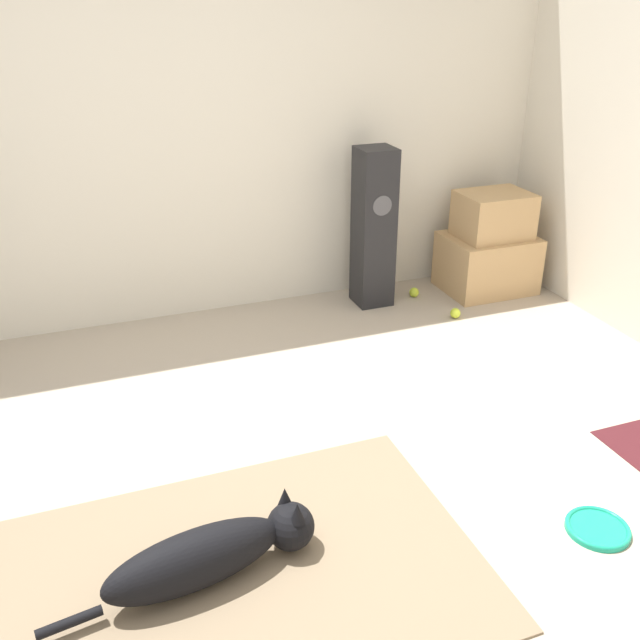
% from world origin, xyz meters
% --- Properties ---
extents(ground_plane, '(12.00, 12.00, 0.00)m').
position_xyz_m(ground_plane, '(0.00, 0.00, 0.00)').
color(ground_plane, '#B2A38E').
extents(wall_back, '(8.00, 0.06, 2.55)m').
position_xyz_m(wall_back, '(0.00, 2.10, 1.27)').
color(wall_back, silver).
rests_on(wall_back, ground_plane).
extents(area_rug, '(1.98, 1.21, 0.01)m').
position_xyz_m(area_rug, '(-0.26, -0.27, 0.01)').
color(area_rug, '#847056').
rests_on(area_rug, ground_plane).
extents(dog, '(1.01, 0.30, 0.24)m').
position_xyz_m(dog, '(-0.24, -0.25, 0.12)').
color(dog, black).
rests_on(dog, area_rug).
extents(frisbee, '(0.25, 0.25, 0.03)m').
position_xyz_m(frisbee, '(1.23, -0.54, 0.01)').
color(frisbee, '#199E7A').
rests_on(frisbee, ground_plane).
extents(cardboard_box_lower, '(0.60, 0.47, 0.39)m').
position_xyz_m(cardboard_box_lower, '(2.15, 1.74, 0.19)').
color(cardboard_box_lower, tan).
rests_on(cardboard_box_lower, ground_plane).
extents(cardboard_box_upper, '(0.46, 0.36, 0.30)m').
position_xyz_m(cardboard_box_upper, '(2.16, 1.73, 0.54)').
color(cardboard_box_upper, tan).
rests_on(cardboard_box_upper, cardboard_box_lower).
extents(floor_speaker, '(0.23, 0.23, 1.04)m').
position_xyz_m(floor_speaker, '(1.31, 1.81, 0.52)').
color(floor_speaker, black).
rests_on(floor_speaker, ground_plane).
extents(tennis_ball_by_boxes, '(0.07, 0.07, 0.07)m').
position_xyz_m(tennis_ball_by_boxes, '(1.62, 1.78, 0.03)').
color(tennis_ball_by_boxes, '#C6E033').
rests_on(tennis_ball_by_boxes, ground_plane).
extents(tennis_ball_near_speaker, '(0.07, 0.07, 0.07)m').
position_xyz_m(tennis_ball_near_speaker, '(1.71, 1.38, 0.03)').
color(tennis_ball_near_speaker, '#C6E033').
rests_on(tennis_ball_near_speaker, ground_plane).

